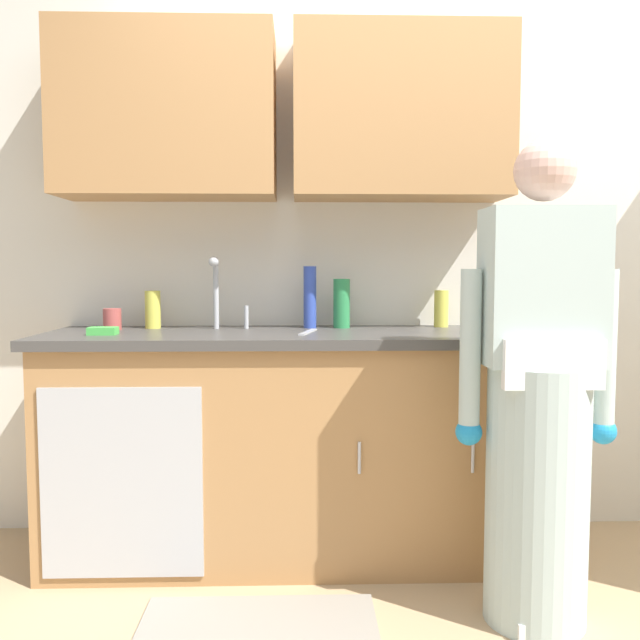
% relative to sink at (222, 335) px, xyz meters
% --- Properties ---
extents(kitchen_wall_with_uppers, '(4.80, 0.44, 2.70)m').
position_rel_sink_xyz_m(kitchen_wall_with_uppers, '(0.67, 0.29, 0.55)').
color(kitchen_wall_with_uppers, silver).
rests_on(kitchen_wall_with_uppers, ground).
extents(counter_cabinet, '(1.90, 0.62, 0.90)m').
position_rel_sink_xyz_m(counter_cabinet, '(0.26, -0.01, -0.48)').
color(counter_cabinet, '#B27F4C').
rests_on(counter_cabinet, ground).
extents(countertop, '(1.96, 0.66, 0.04)m').
position_rel_sink_xyz_m(countertop, '(0.26, -0.01, -0.01)').
color(countertop, '#474442').
rests_on(countertop, counter_cabinet).
extents(sink, '(0.50, 0.36, 0.35)m').
position_rel_sink_xyz_m(sink, '(0.00, 0.00, 0.00)').
color(sink, '#B7BABF').
rests_on(sink, counter_cabinet).
extents(person_at_sink, '(0.55, 0.34, 1.62)m').
position_rel_sink_xyz_m(person_at_sink, '(1.12, -0.58, -0.23)').
color(person_at_sink, white).
rests_on(person_at_sink, ground).
extents(floor_mat, '(0.80, 0.50, 0.01)m').
position_rel_sink_xyz_m(floor_mat, '(0.18, -0.66, -0.92)').
color(floor_mat, gray).
rests_on(floor_mat, ground).
extents(bottle_water_tall, '(0.07, 0.07, 0.22)m').
position_rel_sink_xyz_m(bottle_water_tall, '(0.51, 0.17, 0.12)').
color(bottle_water_tall, '#2D8C4C').
rests_on(bottle_water_tall, countertop).
extents(bottle_cleaner_spray, '(0.06, 0.06, 0.16)m').
position_rel_sink_xyz_m(bottle_cleaner_spray, '(0.96, 0.20, 0.10)').
color(bottle_cleaner_spray, '#D8D14C').
rests_on(bottle_cleaner_spray, countertop).
extents(bottle_soap, '(0.07, 0.07, 0.16)m').
position_rel_sink_xyz_m(bottle_soap, '(-0.32, 0.17, 0.10)').
color(bottle_soap, '#D8D14C').
rests_on(bottle_soap, countertop).
extents(bottle_dish_liquid, '(0.06, 0.06, 0.27)m').
position_rel_sink_xyz_m(bottle_dish_liquid, '(0.37, 0.17, 0.15)').
color(bottle_dish_liquid, '#334CB2').
rests_on(bottle_dish_liquid, countertop).
extents(cup_by_sink, '(0.08, 0.08, 0.09)m').
position_rel_sink_xyz_m(cup_by_sink, '(-0.48, 0.10, 0.06)').
color(cup_by_sink, '#B24C47').
rests_on(cup_by_sink, countertop).
extents(knife_on_counter, '(0.08, 0.24, 0.01)m').
position_rel_sink_xyz_m(knife_on_counter, '(0.36, -0.05, 0.02)').
color(knife_on_counter, silver).
rests_on(knife_on_counter, countertop).
extents(sponge, '(0.11, 0.07, 0.03)m').
position_rel_sink_xyz_m(sponge, '(-0.45, -0.11, 0.03)').
color(sponge, '#4CBF4C').
rests_on(sponge, countertop).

